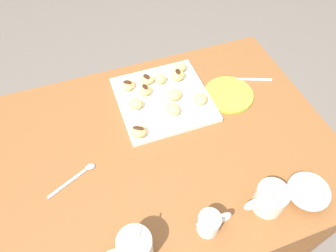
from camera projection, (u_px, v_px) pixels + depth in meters
The scene contains 26 objects.
ground_plane at pixel (168, 223), 1.58m from camera, with size 8.00×8.00×0.00m, color #665B51.
dining_table at pixel (168, 163), 1.11m from camera, with size 1.08×0.81×0.71m.
pastry_plate_square at pixel (163, 99), 1.12m from camera, with size 0.32×0.32×0.02m, color silver.
coffee_mug_cream_left at pixel (270, 198), 0.85m from camera, with size 0.12×0.09×0.13m.
coffee_mug_cream_right at pixel (134, 247), 0.77m from camera, with size 0.13×0.09×0.14m.
cream_pitcher_white at pixel (210, 223), 0.82m from camera, with size 0.10×0.06×0.07m.
ice_cream_bowl at pixel (309, 190), 0.87m from camera, with size 0.12×0.12×0.09m.
saucer_lime_left at pixel (229, 94), 1.14m from camera, with size 0.18×0.18×0.01m, color #9EC633.
loose_spoon_near_saucer at pixel (245, 79), 1.19m from camera, with size 0.16×0.07×0.01m.
loose_spoon_by_plate at pixel (77, 176), 0.94m from camera, with size 0.15×0.08×0.01m.
beignet_0 at pixel (174, 94), 1.10m from camera, with size 0.06×0.05×0.03m, color #E5B260.
beignet_1 at pixel (200, 99), 1.09m from camera, with size 0.05×0.05×0.03m, color #E5B260.
beignet_2 at pixel (173, 109), 1.06m from camera, with size 0.06×0.04×0.03m, color #E5B260.
beignet_3 at pixel (178, 76), 1.16m from camera, with size 0.04×0.05×0.04m, color #E5B260.
chocolate_drizzle_3 at pixel (178, 71), 1.14m from camera, with size 0.03×0.02×0.01m, color #381E11.
beignet_4 at pixel (128, 85), 1.14m from camera, with size 0.05×0.06×0.03m, color #E5B260.
chocolate_drizzle_4 at pixel (127, 82), 1.12m from camera, with size 0.03×0.02×0.01m, color #381E11.
beignet_5 at pixel (147, 80), 1.15m from camera, with size 0.04×0.06×0.03m, color #E5B260.
chocolate_drizzle_5 at pixel (146, 77), 1.14m from camera, with size 0.03×0.02×0.01m, color #381E11.
beignet_6 at pixel (136, 104), 1.07m from camera, with size 0.04×0.05×0.04m, color #E5B260.
beignet_7 at pixel (139, 132), 1.00m from camera, with size 0.05×0.04×0.04m, color #E5B260.
chocolate_drizzle_7 at pixel (138, 128), 0.99m from camera, with size 0.04×0.02×0.01m, color #381E11.
beignet_8 at pixel (180, 68), 1.19m from camera, with size 0.04×0.06×0.03m, color #E5B260.
beignet_9 at pixel (160, 79), 1.15m from camera, with size 0.04×0.04×0.04m, color #E5B260.
beignet_10 at pixel (145, 90), 1.12m from camera, with size 0.04×0.05×0.03m, color #E5B260.
chocolate_drizzle_10 at pixel (145, 87), 1.10m from camera, with size 0.03×0.02×0.01m, color #381E11.
Camera 1 is at (0.19, 0.54, 1.56)m, focal length 33.44 mm.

